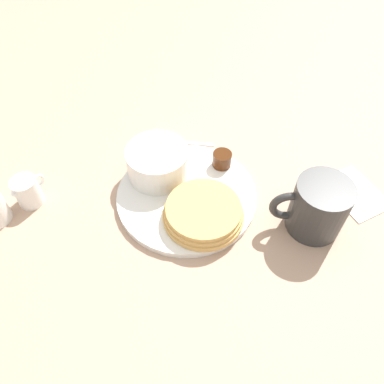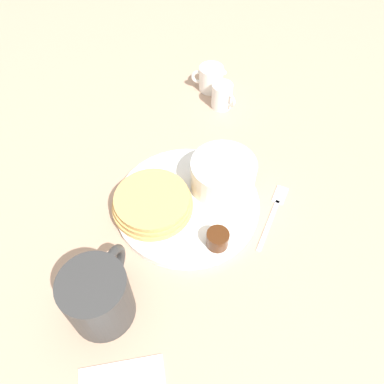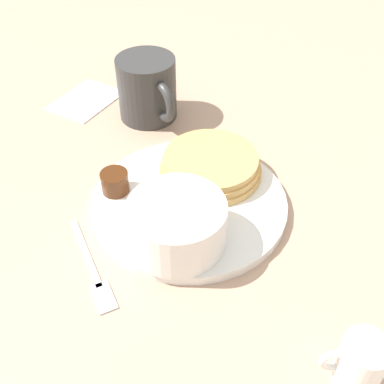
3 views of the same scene
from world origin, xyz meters
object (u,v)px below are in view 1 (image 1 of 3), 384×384
at_px(fork, 170,141).
at_px(creamer_pitcher_near, 28,191).
at_px(coffee_mug, 317,207).
at_px(bowl, 158,162).
at_px(plate, 187,195).

bearing_deg(fork, creamer_pitcher_near, 104.74).
relative_size(coffee_mug, fork, 0.91).
distance_m(bowl, coffee_mug, 0.27).
relative_size(plate, creamer_pitcher_near, 4.41).
bearing_deg(plate, bowl, 28.78).
bearing_deg(creamer_pitcher_near, coffee_mug, -114.05).
xyz_separation_m(coffee_mug, fork, (0.26, 0.16, -0.05)).
height_order(coffee_mug, creamer_pitcher_near, coffee_mug).
distance_m(bowl, creamer_pitcher_near, 0.22).
xyz_separation_m(plate, bowl, (0.06, 0.03, 0.04)).
bearing_deg(fork, plate, 175.20).
bearing_deg(fork, coffee_mug, -148.12).
bearing_deg(plate, creamer_pitcher_near, 73.53).
distance_m(creamer_pitcher_near, fork, 0.28).
relative_size(bowl, fork, 0.83).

